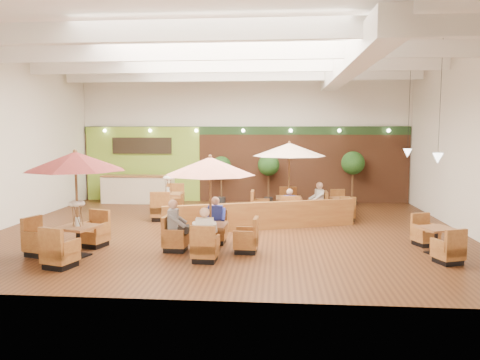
# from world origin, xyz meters

# --- Properties ---
(room) EXTENTS (14.04, 14.00, 5.52)m
(room) POSITION_xyz_m (0.25, 1.22, 3.63)
(room) COLOR #381E0F
(room) RESTS_ON ground
(service_counter) EXTENTS (3.00, 0.75, 1.18)m
(service_counter) POSITION_xyz_m (-4.40, 5.10, 0.58)
(service_counter) COLOR beige
(service_counter) RESTS_ON ground
(booth_divider) EXTENTS (5.84, 2.23, 0.85)m
(booth_divider) POSITION_xyz_m (1.01, 0.18, 0.42)
(booth_divider) COLOR brown
(booth_divider) RESTS_ON ground
(table_0) EXTENTS (2.54, 2.67, 2.60)m
(table_0) POSITION_xyz_m (-3.38, -3.30, 1.86)
(table_0) COLOR brown
(table_0) RESTS_ON ground
(table_1) EXTENTS (2.40, 2.40, 2.45)m
(table_1) POSITION_xyz_m (-0.19, -2.60, 1.68)
(table_1) COLOR brown
(table_1) RESTS_ON ground
(table_2) EXTENTS (2.61, 2.61, 2.68)m
(table_2) POSITION_xyz_m (1.87, 1.95, 1.82)
(table_2) COLOR brown
(table_2) RESTS_ON ground
(table_3) EXTENTS (0.99, 2.75, 1.58)m
(table_3) POSITION_xyz_m (-2.45, 2.39, 0.50)
(table_3) COLOR brown
(table_3) RESTS_ON ground
(table_4) EXTENTS (0.97, 2.40, 0.84)m
(table_4) POSITION_xyz_m (5.40, -2.35, 0.32)
(table_4) COLOR brown
(table_4) RESTS_ON ground
(table_5) EXTENTS (0.86, 2.30, 0.84)m
(table_5) POSITION_xyz_m (3.78, 2.69, 0.32)
(table_5) COLOR brown
(table_5) RESTS_ON ground
(topiary_0) EXTENTS (0.85, 0.85, 1.98)m
(topiary_0) POSITION_xyz_m (-0.88, 5.30, 1.48)
(topiary_0) COLOR black
(topiary_0) RESTS_ON ground
(topiary_1) EXTENTS (0.90, 0.90, 2.08)m
(topiary_1) POSITION_xyz_m (1.09, 5.30, 1.55)
(topiary_1) COLOR black
(topiary_1) RESTS_ON ground
(topiary_2) EXTENTS (0.95, 0.95, 2.21)m
(topiary_2) POSITION_xyz_m (4.53, 5.30, 1.64)
(topiary_2) COLOR black
(topiary_2) RESTS_ON ground
(diner_0) EXTENTS (0.42, 0.34, 0.83)m
(diner_0) POSITION_xyz_m (-0.19, -3.50, 0.77)
(diner_0) COLOR silver
(diner_0) RESTS_ON ground
(diner_1) EXTENTS (0.40, 0.33, 0.81)m
(diner_1) POSITION_xyz_m (-0.19, -1.71, 0.76)
(diner_1) COLOR #223097
(diner_1) RESTS_ON ground
(diner_2) EXTENTS (0.37, 0.44, 0.86)m
(diner_2) POSITION_xyz_m (-1.08, -2.60, 0.78)
(diner_2) COLOR slate
(diner_2) RESTS_ON ground
(diner_3) EXTENTS (0.36, 0.29, 0.73)m
(diner_3) POSITION_xyz_m (1.87, 0.97, 0.73)
(diner_3) COLOR #223097
(diner_3) RESTS_ON ground
(diner_4) EXTENTS (0.36, 0.43, 0.84)m
(diner_4) POSITION_xyz_m (2.85, 1.95, 0.77)
(diner_4) COLOR silver
(diner_4) RESTS_ON ground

